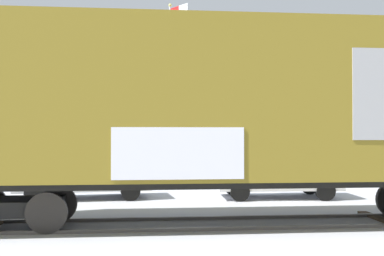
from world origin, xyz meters
name	(u,v)px	position (x,y,z in m)	size (l,w,h in m)	color
ground_plane	(196,225)	(0.00, 0.00, 0.00)	(260.00, 260.00, 0.00)	#B2B5BC
track	(236,223)	(1.00, 0.00, 0.04)	(60.02, 2.96, 0.08)	#4C4742
freight_car	(237,105)	(1.01, 0.00, 2.91)	(14.76, 3.15, 5.07)	olive
flagpole	(173,67)	(0.39, 13.18, 5.75)	(0.91, 1.26, 9.10)	silver
hillside	(148,112)	(-0.04, 63.00, 5.82)	(110.07, 41.55, 16.50)	silver
parked_car_silver	(83,175)	(-3.29, 5.25, 0.80)	(4.65, 2.36, 1.62)	#B7BABF
parked_car_white	(276,172)	(3.41, 4.78, 0.89)	(4.31, 2.19, 1.83)	silver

